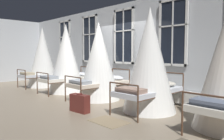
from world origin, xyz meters
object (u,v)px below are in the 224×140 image
cot_second (66,59)px  cot_fourth (149,61)px  cot_third (99,62)px  suitcase_dark (80,103)px  cot_first (43,58)px

cot_second → cot_fourth: size_ratio=0.98×
cot_third → suitcase_dark: cot_third is taller
suitcase_dark → cot_first: bearing=158.7°
cot_first → cot_third: 3.82m
cot_second → suitcase_dark: (2.73, -1.31, -1.02)m
cot_first → cot_fourth: bearing=-90.3°
cot_first → cot_fourth: (5.81, 0.01, -0.00)m
cot_third → cot_fourth: bearing=-89.4°
cot_first → cot_second: (1.97, -0.03, -0.02)m
cot_first → cot_third: (3.82, 0.02, -0.08)m
cot_third → suitcase_dark: size_ratio=4.23×
cot_second → suitcase_dark: cot_second is taller
cot_third → cot_fourth: cot_fourth is taller
cot_first → cot_second: size_ratio=1.02×
cot_first → cot_fourth: size_ratio=1.00×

